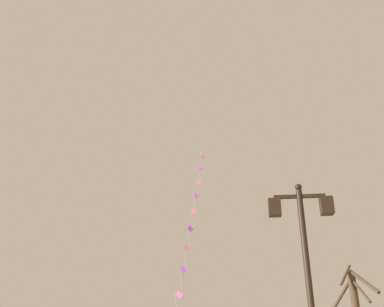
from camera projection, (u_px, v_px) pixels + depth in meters
twin_lantern_lamp_post at (305, 246)px, 9.31m from camera, size 1.46×0.28×4.79m
kite_train at (191, 227)px, 29.73m from camera, size 1.25×11.53×16.70m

